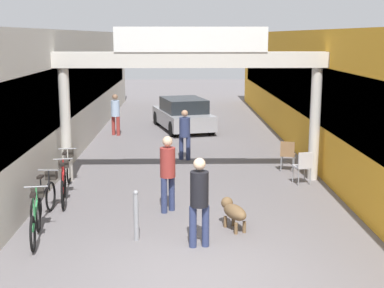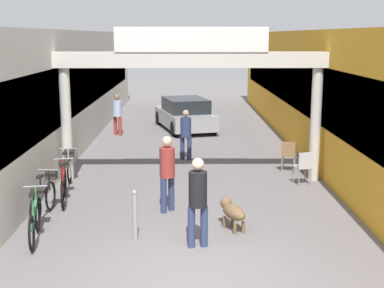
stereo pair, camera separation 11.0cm
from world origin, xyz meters
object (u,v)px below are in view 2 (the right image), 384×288
Objects in this scene: pedestrian_companion at (167,169)px; dog_on_leash at (232,211)px; bicycle_black_second at (45,197)px; bicycle_red_third at (64,183)px; parked_car_silver at (185,114)px; bicycle_silver_farthest at (67,171)px; bicycle_green_nearest at (35,217)px; cafe_chair_aluminium_nearer at (304,165)px; pedestrian_carrying_crate at (186,132)px; pedestrian_with_dog at (198,197)px; pedestrian_elderly_walking at (117,112)px; cafe_chair_wood_farther at (289,153)px; bollard_post_metal at (135,215)px.

pedestrian_companion is 2.00× the size of dog_on_leash.
bicycle_black_second is 1.01× the size of bicycle_red_third.
bicycle_silver_farthest is at bearing -109.48° from parked_car_silver.
bicycle_silver_farthest is (-0.15, 3.60, 0.00)m from bicycle_green_nearest.
pedestrian_carrying_crate is at bearing 136.53° from cafe_chair_aluminium_nearer.
dog_on_leash is 0.51× the size of bicycle_red_third.
bicycle_red_third is at bearing -106.35° from parked_car_silver.
bicycle_black_second is (-0.15, 1.32, 0.00)m from bicycle_green_nearest.
pedestrian_with_dog is at bearing -128.11° from dog_on_leash.
parked_car_silver is at bearing 70.52° from bicycle_silver_farthest.
pedestrian_elderly_walking reaches higher than bicycle_black_second.
pedestrian_with_dog is at bearing -88.92° from parked_car_silver.
dog_on_leash is at bearing -81.47° from pedestrian_carrying_crate.
pedestrian_carrying_crate is 0.37× the size of parked_car_silver.
bicycle_silver_farthest is at bearing 92.45° from bicycle_green_nearest.
pedestrian_with_dog is 1.01× the size of bicycle_black_second.
dog_on_leash is 5.12m from cafe_chair_wood_farther.
cafe_chair_wood_farther is at bearing 53.07° from bollard_post_metal.
pedestrian_companion is at bearing -76.41° from pedestrian_elderly_walking.
bicycle_red_third and bicycle_silver_farthest have the same top height.
pedestrian_with_dog reaches higher than parked_car_silver.
cafe_chair_aluminium_nearer is at bearing 12.55° from bicycle_red_third.
bicycle_green_nearest is at bearing -138.82° from cafe_chair_wood_farther.
pedestrian_carrying_crate is at bearing 55.78° from bicycle_red_third.
pedestrian_elderly_walking is at bearing 88.52° from bicycle_red_third.
pedestrian_carrying_crate is at bearing 85.31° from pedestrian_companion.
parked_car_silver reaches higher than bicycle_silver_farthest.
bollard_post_metal reaches higher than bicycle_black_second.
pedestrian_companion reaches higher than pedestrian_elderly_walking.
bicycle_green_nearest is at bearing -103.35° from parked_car_silver.
cafe_chair_aluminium_nearer is (5.80, -7.26, -0.39)m from pedestrian_elderly_walking.
pedestrian_with_dog is 1.31m from dog_on_leash.
pedestrian_companion is 9.68m from pedestrian_elderly_walking.
parked_car_silver is (-0.24, 12.69, -0.33)m from pedestrian_with_dog.
cafe_chair_wood_farther is (2.04, 4.70, 0.16)m from dog_on_leash.
bicycle_silver_farthest is at bearing 98.21° from bicycle_red_third.
pedestrian_with_dog is at bearing -16.34° from bollard_post_metal.
bicycle_silver_farthest is 6.26m from cafe_chair_wood_farther.
bicycle_black_second is at bearing -119.85° from pedestrian_carrying_crate.
pedestrian_companion reaches higher than cafe_chair_aluminium_nearer.
pedestrian_elderly_walking is 11.01m from bicycle_green_nearest.
dog_on_leash is at bearing -85.33° from parked_car_silver.
pedestrian_carrying_crate is 6.31m from dog_on_leash.
pedestrian_carrying_crate is 5.08m from pedestrian_elderly_walking.
bollard_post_metal is at bearing -3.07° from bicycle_green_nearest.
pedestrian_companion reaches higher than dog_on_leash.
bicycle_black_second is 2.53m from bollard_post_metal.
pedestrian_elderly_walking is 2.95m from parked_car_silver.
pedestrian_carrying_crate is 1.85× the size of dog_on_leash.
bicycle_silver_farthest is (-3.30, 4.05, -0.54)m from pedestrian_with_dog.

